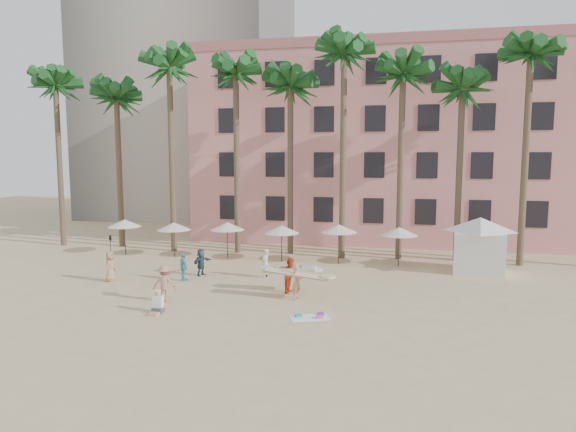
# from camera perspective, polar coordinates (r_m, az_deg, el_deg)

# --- Properties ---
(ground) EXTENTS (120.00, 120.00, 0.00)m
(ground) POSITION_cam_1_polar(r_m,az_deg,el_deg) (24.14, -5.00, -11.12)
(ground) COLOR #D1B789
(ground) RESTS_ON ground
(pink_hotel) EXTENTS (35.00, 14.00, 16.00)m
(pink_hotel) POSITION_cam_1_polar(r_m,az_deg,el_deg) (47.94, 12.38, 7.39)
(pink_hotel) COLOR pink
(pink_hotel) RESTS_ON ground
(grey_tower) EXTENTS (22.00, 18.00, 50.00)m
(grey_tower) POSITION_cam_1_polar(r_m,az_deg,el_deg) (67.19, -10.88, 21.91)
(grey_tower) COLOR #A89E8E
(grey_tower) RESTS_ON ground
(palm_row) EXTENTS (44.40, 5.40, 16.30)m
(palm_row) POSITION_cam_1_polar(r_m,az_deg,el_deg) (37.87, 2.43, 15.26)
(palm_row) COLOR brown
(palm_row) RESTS_ON ground
(umbrella_row) EXTENTS (22.50, 2.70, 2.73)m
(umbrella_row) POSITION_cam_1_polar(r_m,az_deg,el_deg) (36.16, -3.81, -1.27)
(umbrella_row) COLOR #332B23
(umbrella_row) RESTS_ON ground
(cabana) EXTENTS (5.04, 5.04, 3.50)m
(cabana) POSITION_cam_1_polar(r_m,az_deg,el_deg) (34.61, 20.52, -2.50)
(cabana) COLOR silver
(cabana) RESTS_ON ground
(beach_towel) EXTENTS (2.05, 1.63, 0.14)m
(beach_towel) POSITION_cam_1_polar(r_m,az_deg,el_deg) (24.00, 2.56, -11.13)
(beach_towel) COLOR white
(beach_towel) RESTS_ON ground
(carrier_yellow) EXTENTS (3.33, 1.00, 1.89)m
(carrier_yellow) POSITION_cam_1_polar(r_m,az_deg,el_deg) (26.53, 1.00, -7.06)
(carrier_yellow) COLOR tan
(carrier_yellow) RESTS_ON ground
(carrier_white) EXTENTS (2.72, 1.02, 1.89)m
(carrier_white) POSITION_cam_1_polar(r_m,az_deg,el_deg) (27.88, 0.32, -6.49)
(carrier_white) COLOR red
(carrier_white) RESTS_ON ground
(beachgoers) EXTENTS (21.74, 10.97, 1.86)m
(beachgoers) POSITION_cam_1_polar(r_m,az_deg,el_deg) (30.21, -5.43, -5.69)
(beachgoers) COLOR beige
(beachgoers) RESTS_ON ground
(paddle) EXTENTS (0.18, 0.04, 2.23)m
(paddle) POSITION_cam_1_polar(r_m,az_deg,el_deg) (35.37, -19.11, -3.33)
(paddle) COLOR black
(paddle) RESTS_ON ground
(seated_man) EXTENTS (0.48, 0.83, 1.08)m
(seated_man) POSITION_cam_1_polar(r_m,az_deg,el_deg) (25.28, -14.31, -9.59)
(seated_man) COLOR #3F3F4C
(seated_man) RESTS_ON ground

